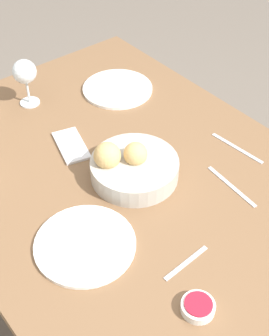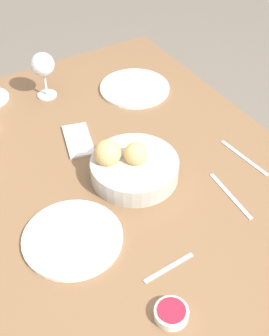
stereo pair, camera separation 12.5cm
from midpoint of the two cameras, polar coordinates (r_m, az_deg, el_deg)
name	(u,v)px [view 2 (the right image)]	position (r m, az deg, el deg)	size (l,w,h in m)	color
dining_table	(147,220)	(1.29, 4.30, -6.51)	(1.51, 0.92, 0.76)	brown
bread_basket	(132,166)	(1.25, 2.55, 0.10)	(0.24, 0.24, 0.11)	#B2ADA3
plate_near_right	(135,88)	(1.60, 2.29, 9.63)	(0.23, 0.23, 0.01)	white
plate_far_center	(73,238)	(1.12, -4.39, -8.70)	(0.24, 0.24, 0.01)	white
wine_glass	(43,66)	(1.53, -8.80, 12.11)	(0.08, 0.08, 0.16)	silver
jam_bowl_berry	(171,313)	(1.01, 8.22, -17.31)	(0.07, 0.07, 0.02)	white
fork_silver	(230,196)	(1.26, 14.44, -3.43)	(0.18, 0.03, 0.00)	#B7B7BC
knife_silver	(244,158)	(1.38, 15.76, 1.11)	(0.18, 0.03, 0.00)	#B7B7BC
spoon_coffee	(169,268)	(1.08, 7.58, -12.16)	(0.02, 0.13, 0.00)	#B7B7BC
cell_phone	(78,140)	(1.38, -4.31, 3.29)	(0.16, 0.11, 0.01)	silver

